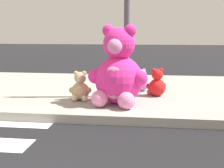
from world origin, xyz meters
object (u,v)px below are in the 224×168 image
Objects in this scene: plush_pink_large at (118,73)px; plush_red at (157,85)px; sign_pole at (127,10)px; plush_tan at (80,88)px; plush_lavender at (141,82)px.

plush_pink_large is 1.09m from plush_red.
sign_pole is 5.70× the size of plush_tan.
plush_pink_large is 0.85m from plush_tan.
plush_lavender is (0.38, 1.23, -0.37)m from plush_pink_large.
plush_pink_large is 2.90× the size of plush_lavender.
plush_lavender is at bearing 72.77° from plush_pink_large.
plush_tan is at bearing -137.53° from plush_lavender.
plush_red is at bearing 21.28° from plush_tan.
plush_tan is at bearing 165.01° from plush_pink_large.
plush_tan is (-1.13, -1.03, 0.03)m from plush_lavender.
plush_red is at bearing 47.35° from plush_pink_large.
sign_pole is at bearing 80.57° from plush_pink_large.
plush_pink_large reaches higher than plush_red.
plush_red is 1.56m from plush_tan.
plush_red is 0.57m from plush_lavender.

